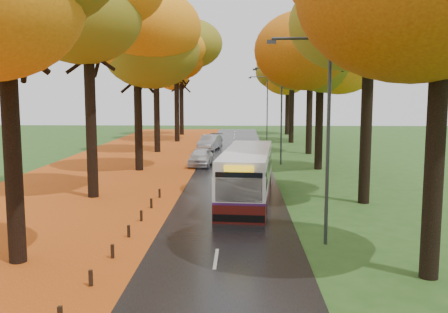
{
  "coord_description": "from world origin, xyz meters",
  "views": [
    {
      "loc": [
        0.85,
        -11.07,
        5.87
      ],
      "look_at": [
        0.0,
        14.63,
        2.6
      ],
      "focal_mm": 40.0,
      "sensor_mm": 36.0,
      "label": 1
    }
  ],
  "objects_px": {
    "bus": "(247,174)",
    "car_dark": "(213,139)",
    "streetlamp_far": "(265,102)",
    "car_silver": "(210,142)",
    "streetlamp_mid": "(278,107)",
    "streetlamp_near": "(322,124)",
    "car_white": "(201,157)"
  },
  "relations": [
    {
      "from": "streetlamp_far",
      "to": "car_silver",
      "type": "height_order",
      "value": "streetlamp_far"
    },
    {
      "from": "streetlamp_far",
      "to": "car_white",
      "type": "bearing_deg",
      "value": -105.16
    },
    {
      "from": "streetlamp_near",
      "to": "streetlamp_mid",
      "type": "relative_size",
      "value": 1.0
    },
    {
      "from": "bus",
      "to": "car_white",
      "type": "distance_m",
      "value": 13.36
    },
    {
      "from": "streetlamp_near",
      "to": "car_white",
      "type": "distance_m",
      "value": 22.06
    },
    {
      "from": "streetlamp_mid",
      "to": "car_dark",
      "type": "distance_m",
      "value": 17.8
    },
    {
      "from": "car_silver",
      "to": "car_dark",
      "type": "xyz_separation_m",
      "value": [
        0.0,
        5.93,
        -0.19
      ]
    },
    {
      "from": "streetlamp_mid",
      "to": "car_silver",
      "type": "xyz_separation_m",
      "value": [
        -6.3,
        10.2,
        -3.9
      ]
    },
    {
      "from": "streetlamp_far",
      "to": "car_dark",
      "type": "xyz_separation_m",
      "value": [
        -6.3,
        -5.87,
        -4.09
      ]
    },
    {
      "from": "streetlamp_near",
      "to": "streetlamp_mid",
      "type": "distance_m",
      "value": 22.0
    },
    {
      "from": "streetlamp_near",
      "to": "bus",
      "type": "bearing_deg",
      "value": 108.94
    },
    {
      "from": "bus",
      "to": "car_dark",
      "type": "height_order",
      "value": "bus"
    },
    {
      "from": "bus",
      "to": "car_dark",
      "type": "bearing_deg",
      "value": 101.65
    },
    {
      "from": "streetlamp_mid",
      "to": "car_silver",
      "type": "distance_m",
      "value": 12.6
    },
    {
      "from": "streetlamp_mid",
      "to": "car_dark",
      "type": "xyz_separation_m",
      "value": [
        -6.3,
        16.13,
        -4.09
      ]
    },
    {
      "from": "streetlamp_near",
      "to": "car_silver",
      "type": "height_order",
      "value": "streetlamp_near"
    },
    {
      "from": "streetlamp_near",
      "to": "streetlamp_far",
      "type": "bearing_deg",
      "value": 90.0
    },
    {
      "from": "bus",
      "to": "streetlamp_mid",
      "type": "bearing_deg",
      "value": 83.98
    },
    {
      "from": "streetlamp_far",
      "to": "car_silver",
      "type": "relative_size",
      "value": 1.71
    },
    {
      "from": "streetlamp_near",
      "to": "car_silver",
      "type": "xyz_separation_m",
      "value": [
        -6.3,
        32.2,
        -3.9
      ]
    },
    {
      "from": "car_silver",
      "to": "car_dark",
      "type": "distance_m",
      "value": 5.94
    },
    {
      "from": "streetlamp_mid",
      "to": "bus",
      "type": "distance_m",
      "value": 14.7
    },
    {
      "from": "bus",
      "to": "car_silver",
      "type": "bearing_deg",
      "value": 103.28
    },
    {
      "from": "car_dark",
      "to": "car_white",
      "type": "bearing_deg",
      "value": -78.45
    },
    {
      "from": "car_white",
      "to": "streetlamp_near",
      "type": "bearing_deg",
      "value": -69.65
    },
    {
      "from": "streetlamp_mid",
      "to": "car_white",
      "type": "relative_size",
      "value": 1.87
    },
    {
      "from": "car_white",
      "to": "car_dark",
      "type": "xyz_separation_m",
      "value": [
        0.0,
        17.37,
        -0.15
      ]
    },
    {
      "from": "car_white",
      "to": "car_dark",
      "type": "distance_m",
      "value": 17.37
    },
    {
      "from": "streetlamp_near",
      "to": "car_dark",
      "type": "xyz_separation_m",
      "value": [
        -6.3,
        38.13,
        -4.09
      ]
    },
    {
      "from": "streetlamp_far",
      "to": "car_silver",
      "type": "xyz_separation_m",
      "value": [
        -6.3,
        -11.8,
        -3.9
      ]
    },
    {
      "from": "streetlamp_mid",
      "to": "car_silver",
      "type": "relative_size",
      "value": 1.71
    },
    {
      "from": "car_white",
      "to": "streetlamp_mid",
      "type": "bearing_deg",
      "value": 14.57
    }
  ]
}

